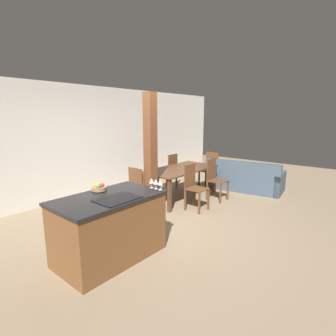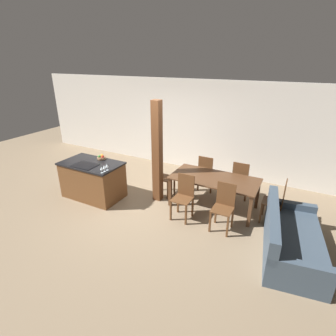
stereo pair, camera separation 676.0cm
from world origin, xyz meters
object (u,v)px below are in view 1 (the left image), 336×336
(wine_glass_middle, at_px, (156,182))
(dining_chair_far_left, at_px, (147,176))
(dining_chair_near_left, at_px, (194,186))
(dining_chair_near_right, at_px, (215,179))
(dining_chair_far_right, at_px, (170,171))
(dining_table, at_px, (180,172))
(timber_post, at_px, (151,157))
(kitchen_island, at_px, (110,227))
(wine_glass_far, at_px, (152,181))
(fruit_bowl, at_px, (99,188))
(wine_glass_near, at_px, (160,183))
(dining_chair_head_end, at_px, (140,189))
(couch, at_px, (244,180))
(dining_chair_foot_end, at_px, (210,169))

(wine_glass_middle, xyz_separation_m, dining_chair_far_left, (1.71, 1.89, -0.51))
(wine_glass_middle, distance_m, dining_chair_near_left, 1.85)
(dining_chair_near_right, xyz_separation_m, dining_chair_far_right, (-0.00, 1.41, 0.00))
(wine_glass_middle, distance_m, dining_chair_near_right, 2.68)
(wine_glass_middle, xyz_separation_m, dining_chair_far_right, (2.59, 1.89, -0.51))
(dining_table, height_order, dining_chair_near_left, dining_chair_near_left)
(dining_chair_near_left, bearing_deg, timber_post, 154.44)
(kitchen_island, height_order, dining_chair_near_left, dining_chair_near_left)
(wine_glass_far, distance_m, dining_table, 2.44)
(dining_table, relative_size, timber_post, 0.81)
(fruit_bowl, xyz_separation_m, dining_chair_far_left, (2.30, 1.31, -0.44))
(kitchen_island, relative_size, dining_table, 0.75)
(wine_glass_near, relative_size, dining_chair_head_end, 0.15)
(dining_chair_near_left, relative_size, dining_chair_far_left, 1.00)
(wine_glass_middle, xyz_separation_m, couch, (3.87, 0.30, -0.76))
(couch, relative_size, timber_post, 0.85)
(dining_chair_near_right, distance_m, dining_chair_foot_end, 1.15)
(fruit_bowl, bearing_deg, kitchen_island, -102.78)
(fruit_bowl, xyz_separation_m, timber_post, (1.42, 0.32, 0.25))
(dining_chair_far_right, bearing_deg, fruit_bowl, 22.37)
(dining_table, relative_size, dining_chair_head_end, 2.01)
(dining_chair_near_left, relative_size, timber_post, 0.40)
(dining_chair_head_end, bearing_deg, wine_glass_near, 147.86)
(dining_table, bearing_deg, dining_chair_foot_end, 0.00)
(fruit_bowl, bearing_deg, wine_glass_near, -48.31)
(fruit_bowl, distance_m, dining_chair_near_right, 3.22)
(wine_glass_near, distance_m, dining_chair_far_right, 3.30)
(dining_chair_head_end, bearing_deg, dining_chair_foot_end, -90.00)
(kitchen_island, relative_size, dining_chair_far_right, 1.52)
(couch, height_order, timber_post, timber_post)
(dining_chair_near_right, bearing_deg, dining_chair_head_end, 158.53)
(dining_chair_near_right, bearing_deg, dining_chair_foot_end, 37.65)
(wine_glass_middle, relative_size, timber_post, 0.06)
(dining_chair_foot_end, bearing_deg, fruit_bowl, -81.60)
(dining_table, distance_m, dining_chair_head_end, 1.36)
(kitchen_island, height_order, wine_glass_middle, wine_glass_middle)
(dining_chair_near_left, bearing_deg, wine_glass_middle, -164.40)
(kitchen_island, relative_size, dining_chair_near_right, 1.52)
(fruit_bowl, bearing_deg, wine_glass_far, -39.67)
(fruit_bowl, distance_m, dining_table, 2.83)
(timber_post, bearing_deg, dining_chair_foot_end, 6.05)
(dining_chair_near_right, height_order, dining_chair_head_end, same)
(wine_glass_middle, relative_size, wine_glass_far, 1.00)
(dining_chair_foot_end, xyz_separation_m, couch, (0.36, -0.88, -0.24))
(wine_glass_near, xyz_separation_m, dining_chair_far_right, (2.59, 1.98, -0.51))
(timber_post, bearing_deg, dining_table, 12.12)
(wine_glass_near, bearing_deg, dining_chair_near_left, 18.27)
(kitchen_island, relative_size, dining_chair_head_end, 1.52)
(wine_glass_middle, distance_m, dining_chair_head_end, 1.52)
(dining_chair_head_end, height_order, timber_post, timber_post)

